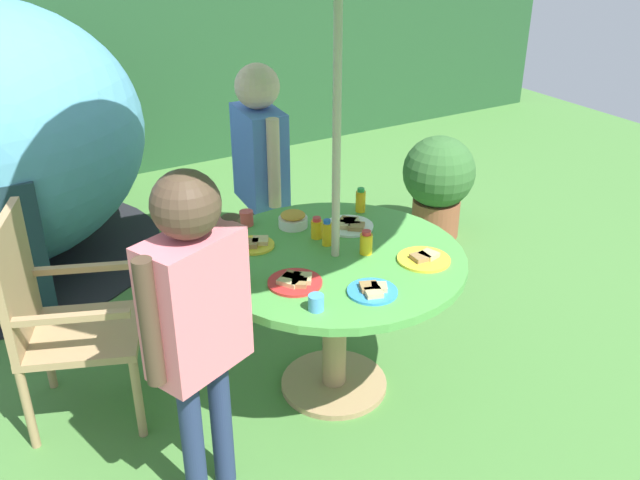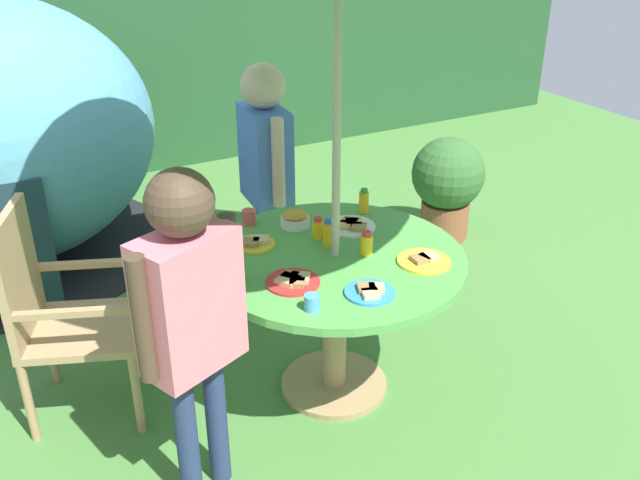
% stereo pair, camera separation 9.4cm
% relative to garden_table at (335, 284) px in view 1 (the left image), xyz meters
% --- Properties ---
extents(ground_plane, '(10.00, 10.00, 0.02)m').
position_rel_garden_table_xyz_m(ground_plane, '(0.00, 0.00, -0.59)').
color(ground_plane, '#477A38').
extents(hedge_backdrop, '(9.00, 0.70, 2.00)m').
position_rel_garden_table_xyz_m(hedge_backdrop, '(0.00, 3.64, 0.42)').
color(hedge_backdrop, '#234C28').
rests_on(hedge_backdrop, ground_plane).
extents(garden_table, '(1.17, 1.17, 0.73)m').
position_rel_garden_table_xyz_m(garden_table, '(0.00, 0.00, 0.00)').
color(garden_table, tan).
rests_on(garden_table, ground_plane).
extents(wooden_chair, '(0.63, 0.61, 1.01)m').
position_rel_garden_table_xyz_m(wooden_chair, '(-1.15, 0.45, -0.04)').
color(wooden_chair, tan).
rests_on(wooden_chair, ground_plane).
extents(potted_plant, '(0.50, 0.50, 0.72)m').
position_rel_garden_table_xyz_m(potted_plant, '(1.49, 1.09, -0.18)').
color(potted_plant, brown).
rests_on(potted_plant, ground_plane).
extents(child_in_blue_shirt, '(0.24, 0.47, 1.40)m').
position_rel_garden_table_xyz_m(child_in_blue_shirt, '(0.08, 0.92, 0.31)').
color(child_in_blue_shirt, brown).
rests_on(child_in_blue_shirt, ground_plane).
extents(child_in_pink_shirt, '(0.44, 0.32, 1.39)m').
position_rel_garden_table_xyz_m(child_in_pink_shirt, '(-0.77, -0.32, 0.31)').
color(child_in_pink_shirt, navy).
rests_on(child_in_pink_shirt, ground_plane).
extents(snack_bowl, '(0.14, 0.14, 0.08)m').
position_rel_garden_table_xyz_m(snack_bowl, '(-0.02, 0.36, 0.18)').
color(snack_bowl, white).
rests_on(snack_bowl, garden_table).
extents(plate_center_front, '(0.23, 0.23, 0.03)m').
position_rel_garden_table_xyz_m(plate_center_front, '(0.31, -0.24, 0.16)').
color(plate_center_front, yellow).
rests_on(plate_center_front, garden_table).
extents(plate_mid_right, '(0.23, 0.23, 0.03)m').
position_rel_garden_table_xyz_m(plate_mid_right, '(-0.28, -0.13, 0.16)').
color(plate_mid_right, red).
rests_on(plate_mid_right, garden_table).
extents(plate_front_edge, '(0.24, 0.24, 0.03)m').
position_rel_garden_table_xyz_m(plate_front_edge, '(0.21, 0.21, 0.16)').
color(plate_front_edge, white).
rests_on(plate_front_edge, garden_table).
extents(plate_far_right, '(0.21, 0.21, 0.03)m').
position_rel_garden_table_xyz_m(plate_far_right, '(-0.04, -0.36, 0.16)').
color(plate_far_right, '#338CD8').
rests_on(plate_far_right, garden_table).
extents(plate_far_left, '(0.19, 0.19, 0.03)m').
position_rel_garden_table_xyz_m(plate_far_left, '(-0.27, 0.26, 0.16)').
color(plate_far_left, yellow).
rests_on(plate_far_left, garden_table).
extents(juice_bottle_near_left, '(0.06, 0.06, 0.11)m').
position_rel_garden_table_xyz_m(juice_bottle_near_left, '(-0.47, -0.01, 0.20)').
color(juice_bottle_near_left, yellow).
rests_on(juice_bottle_near_left, garden_table).
extents(juice_bottle_near_right, '(0.06, 0.06, 0.10)m').
position_rel_garden_table_xyz_m(juice_bottle_near_right, '(0.02, 0.19, 0.20)').
color(juice_bottle_near_right, yellow).
rests_on(juice_bottle_near_right, garden_table).
extents(juice_bottle_center_back, '(0.05, 0.05, 0.12)m').
position_rel_garden_table_xyz_m(juice_bottle_center_back, '(-0.46, 0.16, 0.20)').
color(juice_bottle_center_back, yellow).
rests_on(juice_bottle_center_back, garden_table).
extents(juice_bottle_mid_left, '(0.06, 0.06, 0.11)m').
position_rel_garden_table_xyz_m(juice_bottle_mid_left, '(0.13, -0.05, 0.20)').
color(juice_bottle_mid_left, yellow).
rests_on(juice_bottle_mid_left, garden_table).
extents(juice_bottle_back_edge, '(0.05, 0.05, 0.13)m').
position_rel_garden_table_xyz_m(juice_bottle_back_edge, '(0.02, 0.11, 0.21)').
color(juice_bottle_back_edge, yellow).
rests_on(juice_bottle_back_edge, garden_table).
extents(juice_bottle_spot_a, '(0.05, 0.05, 0.13)m').
position_rel_garden_table_xyz_m(juice_bottle_spot_a, '(0.36, 0.34, 0.21)').
color(juice_bottle_spot_a, yellow).
rests_on(juice_bottle_spot_a, garden_table).
extents(cup_near, '(0.06, 0.06, 0.06)m').
position_rel_garden_table_xyz_m(cup_near, '(-0.30, -0.35, 0.18)').
color(cup_near, '#4C99D8').
rests_on(cup_near, garden_table).
extents(cup_far, '(0.07, 0.07, 0.07)m').
position_rel_garden_table_xyz_m(cup_far, '(-0.21, 0.48, 0.18)').
color(cup_far, '#E04C47').
rests_on(cup_far, garden_table).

